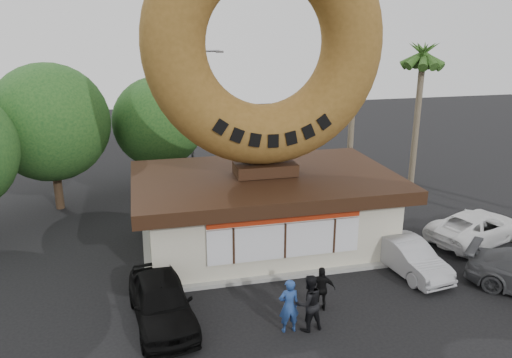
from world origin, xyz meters
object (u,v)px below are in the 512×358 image
object	(u,v)px
person_left	(289,306)
car_silver	(408,256)
donut_shop	(265,208)
giant_donut	(266,44)
car_white	(477,227)
street_lamp	(193,110)
person_center	(309,303)
car_black	(161,301)
person_right	(322,289)

from	to	relation	value
person_left	car_silver	distance (m)	6.42
donut_shop	giant_donut	size ratio (longest dim) A/B	1.14
person_left	car_white	world-z (taller)	person_left
donut_shop	car_silver	size ratio (longest dim) A/B	2.79
giant_donut	street_lamp	distance (m)	11.01
person_center	giant_donut	bearing A→B (deg)	-101.61
person_center	car_black	bearing A→B (deg)	-28.01
giant_donut	person_center	xyz separation A→B (m)	(-0.24, -6.55, -7.74)
car_white	person_center	bearing A→B (deg)	96.56
donut_shop	person_right	size ratio (longest dim) A/B	6.97
giant_donut	car_white	size ratio (longest dim) A/B	1.95
donut_shop	car_black	xyz separation A→B (m)	(-4.80, -5.01, -0.98)
car_silver	donut_shop	bearing A→B (deg)	134.43
street_lamp	car_black	distance (m)	15.75
person_right	car_black	xyz separation A→B (m)	(-5.38, 0.54, -0.02)
person_left	car_silver	xyz separation A→B (m)	(5.80, 2.76, -0.26)
car_silver	car_white	size ratio (longest dim) A/B	0.80
car_white	person_right	bearing A→B (deg)	93.37
street_lamp	car_silver	world-z (taller)	street_lamp
donut_shop	car_silver	distance (m)	6.27
car_silver	person_left	bearing A→B (deg)	-162.94
person_left	person_center	xyz separation A→B (m)	(0.65, -0.05, 0.04)
person_left	car_silver	bearing A→B (deg)	-155.41
person_left	car_silver	size ratio (longest dim) A/B	0.46
donut_shop	car_white	bearing A→B (deg)	-11.23
car_black	car_white	bearing A→B (deg)	5.83
street_lamp	car_silver	size ratio (longest dim) A/B	1.99
car_black	car_white	xyz separation A→B (m)	(14.21, 3.14, -0.08)
car_white	car_black	bearing A→B (deg)	83.20
street_lamp	person_right	bearing A→B (deg)	-81.11
giant_donut	car_white	world-z (taller)	giant_donut
person_center	car_white	xyz separation A→B (m)	(9.64, 4.67, -0.26)
donut_shop	car_black	world-z (taller)	donut_shop
person_right	donut_shop	bearing A→B (deg)	-70.63
person_center	person_right	xyz separation A→B (m)	(0.82, 0.99, -0.16)
person_right	car_silver	world-z (taller)	person_right
person_left	person_center	world-z (taller)	person_center
street_lamp	car_black	size ratio (longest dim) A/B	1.74
donut_shop	person_right	world-z (taller)	donut_shop
car_black	car_white	size ratio (longest dim) A/B	0.91
giant_donut	person_left	size ratio (longest dim) A/B	5.31
car_silver	car_white	xyz separation A→B (m)	(4.49, 1.86, 0.04)
person_center	car_silver	bearing A→B (deg)	-160.95
donut_shop	person_right	bearing A→B (deg)	-84.03
person_left	car_black	bearing A→B (deg)	-21.46
car_black	giant_donut	bearing A→B (deg)	39.66
person_center	person_left	bearing A→B (deg)	-13.97
car_silver	person_right	bearing A→B (deg)	-165.57
donut_shop	car_black	bearing A→B (deg)	-133.80
giant_donut	car_black	distance (m)	10.54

